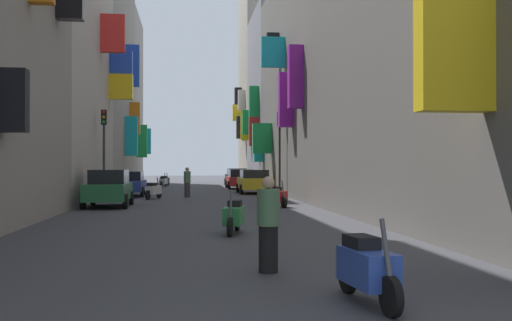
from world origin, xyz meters
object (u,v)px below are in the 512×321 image
at_px(parked_car_yellow, 254,181).
at_px(traffic_light_near_corner, 280,140).
at_px(pedestrian_near_left, 268,225).
at_px(scooter_blue, 367,268).
at_px(parked_car_red, 240,179).
at_px(scooter_silver, 163,181).
at_px(scooter_black, 165,180).
at_px(scooter_green, 234,216).
at_px(scooter_white, 154,190).
at_px(parked_car_black, 236,177).
at_px(scooter_red, 278,196).
at_px(pedestrian_crossing, 187,182).
at_px(parked_car_green, 109,188).
at_px(traffic_light_far_corner, 104,139).
at_px(parked_car_blue, 128,183).

xyz_separation_m(parked_car_yellow, traffic_light_near_corner, (0.90, -4.71, 2.41)).
xyz_separation_m(pedestrian_near_left, traffic_light_near_corner, (3.74, 22.34, 2.40)).
bearing_deg(scooter_blue, parked_car_red, 87.35).
xyz_separation_m(scooter_silver, scooter_black, (0.01, 2.87, -0.00)).
height_order(parked_car_yellow, scooter_green, parked_car_yellow).
height_order(scooter_white, scooter_blue, same).
distance_m(scooter_white, scooter_silver, 17.33).
distance_m(parked_car_yellow, traffic_light_near_corner, 5.37).
bearing_deg(parked_car_black, scooter_white, -106.95).
bearing_deg(scooter_red, parked_car_red, 89.57).
height_order(scooter_green, traffic_light_near_corner, traffic_light_near_corner).
bearing_deg(pedestrian_crossing, traffic_light_near_corner, -9.04).
bearing_deg(scooter_white, scooter_blue, -80.46).
bearing_deg(parked_car_red, traffic_light_near_corner, -85.04).
height_order(parked_car_green, traffic_light_far_corner, traffic_light_far_corner).
relative_size(traffic_light_near_corner, traffic_light_far_corner, 1.04).
bearing_deg(parked_car_red, pedestrian_near_left, -94.38).
xyz_separation_m(scooter_white, scooter_silver, (-0.18, 17.33, 0.00)).
xyz_separation_m(scooter_white, scooter_blue, (4.04, -24.01, -0.00)).
bearing_deg(parked_car_red, scooter_silver, 144.59).
bearing_deg(pedestrian_near_left, parked_car_green, 106.22).
bearing_deg(parked_car_green, parked_car_black, 73.34).
bearing_deg(pedestrian_near_left, parked_car_yellow, 83.99).
relative_size(scooter_silver, traffic_light_near_corner, 0.41).
distance_m(parked_car_yellow, scooter_white, 8.01).
height_order(parked_car_green, scooter_silver, parked_car_green).
height_order(parked_car_blue, scooter_silver, parked_car_blue).
bearing_deg(traffic_light_far_corner, scooter_red, -34.15).
xyz_separation_m(scooter_silver, scooter_red, (5.78, -23.95, -0.00)).
height_order(parked_car_blue, parked_car_green, parked_car_green).
relative_size(parked_car_blue, scooter_black, 2.34).
distance_m(parked_car_green, pedestrian_near_left, 16.71).
height_order(scooter_black, traffic_light_near_corner, traffic_light_near_corner).
xyz_separation_m(parked_car_blue, scooter_green, (4.60, -19.28, -0.28)).
relative_size(parked_car_green, scooter_green, 2.07).
distance_m(scooter_red, scooter_green, 9.85).
relative_size(parked_car_yellow, parked_car_blue, 0.92).
bearing_deg(parked_car_red, parked_car_green, -111.35).
xyz_separation_m(parked_car_black, scooter_red, (-0.46, -26.49, -0.33)).
xyz_separation_m(scooter_silver, traffic_light_near_corner, (7.01, -16.67, 2.73)).
distance_m(parked_car_blue, traffic_light_far_corner, 5.01).
bearing_deg(scooter_black, parked_car_yellow, -67.64).
relative_size(parked_car_blue, scooter_white, 2.40).
bearing_deg(parked_car_black, scooter_red, -90.99).
distance_m(parked_car_red, scooter_red, 19.74).
xyz_separation_m(scooter_blue, pedestrian_crossing, (-2.27, 25.47, 0.37)).
bearing_deg(scooter_black, scooter_silver, -90.19).
bearing_deg(parked_car_green, parked_car_blue, 90.38).
bearing_deg(scooter_white, scooter_green, -79.58).
bearing_deg(parked_car_red, scooter_blue, -92.65).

